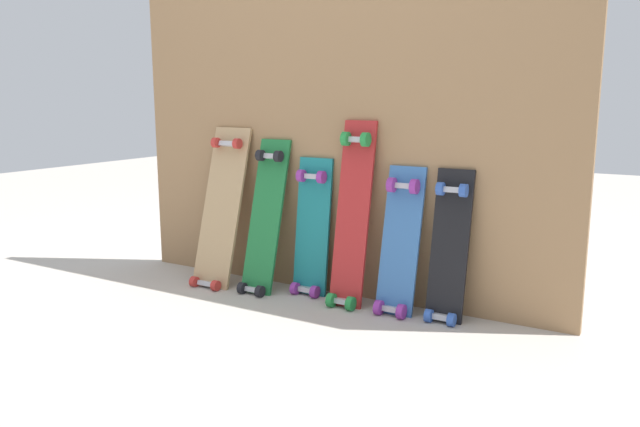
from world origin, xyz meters
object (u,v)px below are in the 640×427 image
object	(u,v)px
skateboard_natural	(220,214)
skateboard_teal	(312,233)
skateboard_black	(449,254)
skateboard_red	(352,221)
skateboard_green	(264,223)
skateboard_blue	(399,248)

from	to	relation	value
skateboard_natural	skateboard_teal	bearing A→B (deg)	9.22
skateboard_natural	skateboard_black	distance (m)	1.20
skateboard_red	skateboard_black	world-z (taller)	skateboard_red
skateboard_natural	skateboard_teal	xyz separation A→B (m)	(0.50, 0.08, -0.06)
skateboard_red	skateboard_black	xyz separation A→B (m)	(0.46, 0.02, -0.10)
skateboard_natural	skateboard_teal	size ratio (longest dim) A/B	1.19
skateboard_green	skateboard_teal	world-z (taller)	skateboard_green
skateboard_teal	skateboard_natural	bearing A→B (deg)	-170.78
skateboard_teal	skateboard_blue	bearing A→B (deg)	-4.14
skateboard_natural	skateboard_green	world-z (taller)	skateboard_natural
skateboard_natural	skateboard_green	xyz separation A→B (m)	(0.26, 0.02, -0.02)
skateboard_teal	skateboard_blue	xyz separation A→B (m)	(0.47, -0.03, -0.01)
skateboard_blue	skateboard_black	world-z (taller)	same
skateboard_green	skateboard_teal	xyz separation A→B (m)	(0.23, 0.07, -0.04)
skateboard_natural	skateboard_green	size ratio (longest dim) A/B	1.07
skateboard_green	skateboard_red	bearing A→B (deg)	3.25
skateboard_black	skateboard_green	bearing A→B (deg)	-177.09
skateboard_natural	skateboard_blue	size ratio (longest dim) A/B	1.22
skateboard_teal	skateboard_black	world-z (taller)	skateboard_teal
skateboard_natural	skateboard_red	xyz separation A→B (m)	(0.74, 0.04, 0.03)
skateboard_green	skateboard_red	size ratio (longest dim) A/B	0.90
skateboard_teal	skateboard_black	xyz separation A→B (m)	(0.69, -0.02, -0.01)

